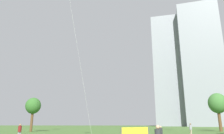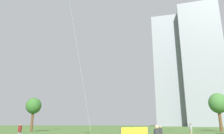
{
  "view_description": "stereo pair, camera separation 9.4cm",
  "coord_description": "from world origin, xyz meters",
  "px_view_note": "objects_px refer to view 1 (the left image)",
  "views": [
    {
      "loc": [
        3.54,
        -14.01,
        1.9
      ],
      "look_at": [
        1.57,
        13.18,
        9.22
      ],
      "focal_mm": 33.35,
      "sensor_mm": 36.0,
      "label": 1
    },
    {
      "loc": [
        3.63,
        -14.0,
        1.9
      ],
      "look_at": [
        1.57,
        13.18,
        9.22
      ],
      "focal_mm": 33.35,
      "sensor_mm": 36.0,
      "label": 2
    }
  ],
  "objects_px": {
    "distant_highrise_0": "(201,63)",
    "distant_highrise_1": "(168,70)",
    "person_standing_2": "(20,130)",
    "park_tree_0": "(33,106)",
    "person_standing_0": "(191,128)",
    "park_tree_1": "(218,104)",
    "person_standing_3": "(161,133)"
  },
  "relations": [
    {
      "from": "park_tree_0",
      "to": "distant_highrise_0",
      "type": "distance_m",
      "value": 94.37
    },
    {
      "from": "person_standing_2",
      "to": "distant_highrise_1",
      "type": "xyz_separation_m",
      "value": [
        37.88,
        99.8,
        31.59
      ]
    },
    {
      "from": "person_standing_2",
      "to": "distant_highrise_1",
      "type": "distance_m",
      "value": 111.33
    },
    {
      "from": "park_tree_1",
      "to": "person_standing_3",
      "type": "bearing_deg",
      "value": -122.24
    },
    {
      "from": "person_standing_0",
      "to": "distant_highrise_0",
      "type": "distance_m",
      "value": 89.85
    },
    {
      "from": "person_standing_2",
      "to": "park_tree_0",
      "type": "bearing_deg",
      "value": 85.92
    },
    {
      "from": "person_standing_3",
      "to": "park_tree_1",
      "type": "height_order",
      "value": "park_tree_1"
    },
    {
      "from": "distant_highrise_0",
      "to": "distant_highrise_1",
      "type": "height_order",
      "value": "distant_highrise_0"
    },
    {
      "from": "distant_highrise_1",
      "to": "person_standing_2",
      "type": "bearing_deg",
      "value": -100.97
    },
    {
      "from": "distant_highrise_0",
      "to": "person_standing_2",
      "type": "bearing_deg",
      "value": -108.86
    },
    {
      "from": "person_standing_2",
      "to": "person_standing_3",
      "type": "height_order",
      "value": "person_standing_2"
    },
    {
      "from": "person_standing_3",
      "to": "distant_highrise_0",
      "type": "relative_size",
      "value": 0.02
    },
    {
      "from": "person_standing_0",
      "to": "distant_highrise_0",
      "type": "relative_size",
      "value": 0.03
    },
    {
      "from": "person_standing_0",
      "to": "park_tree_1",
      "type": "bearing_deg",
      "value": 128.44
    },
    {
      "from": "person_standing_2",
      "to": "park_tree_0",
      "type": "relative_size",
      "value": 0.24
    },
    {
      "from": "person_standing_0",
      "to": "park_tree_1",
      "type": "xyz_separation_m",
      "value": [
        11.3,
        16.57,
        5.11
      ]
    },
    {
      "from": "park_tree_1",
      "to": "distant_highrise_0",
      "type": "xyz_separation_m",
      "value": [
        19.77,
        61.3,
        27.19
      ]
    },
    {
      "from": "park_tree_1",
      "to": "distant_highrise_0",
      "type": "distance_m",
      "value": 69.92
    },
    {
      "from": "park_tree_0",
      "to": "distant_highrise_0",
      "type": "xyz_separation_m",
      "value": [
        61.34,
        66.06,
        27.92
      ]
    },
    {
      "from": "person_standing_2",
      "to": "park_tree_1",
      "type": "relative_size",
      "value": 0.21
    },
    {
      "from": "park_tree_1",
      "to": "distant_highrise_1",
      "type": "relative_size",
      "value": 0.13
    },
    {
      "from": "park_tree_1",
      "to": "park_tree_0",
      "type": "bearing_deg",
      "value": -173.47
    },
    {
      "from": "distant_highrise_0",
      "to": "person_standing_3",
      "type": "bearing_deg",
      "value": -99.98
    },
    {
      "from": "person_standing_0",
      "to": "person_standing_2",
      "type": "bearing_deg",
      "value": -85.76
    },
    {
      "from": "distant_highrise_0",
      "to": "person_standing_0",
      "type": "bearing_deg",
      "value": -99.03
    },
    {
      "from": "park_tree_0",
      "to": "park_tree_1",
      "type": "distance_m",
      "value": 41.85
    },
    {
      "from": "park_tree_1",
      "to": "distant_highrise_1",
      "type": "xyz_separation_m",
      "value": [
        4.41,
        74.49,
        26.44
      ]
    },
    {
      "from": "distant_highrise_0",
      "to": "park_tree_0",
      "type": "bearing_deg",
      "value": -120.16
    },
    {
      "from": "park_tree_0",
      "to": "distant_highrise_1",
      "type": "relative_size",
      "value": 0.11
    },
    {
      "from": "person_standing_3",
      "to": "park_tree_0",
      "type": "height_order",
      "value": "park_tree_0"
    },
    {
      "from": "person_standing_2",
      "to": "park_tree_0",
      "type": "height_order",
      "value": "park_tree_0"
    },
    {
      "from": "person_standing_3",
      "to": "distant_highrise_1",
      "type": "distance_m",
      "value": 109.13
    }
  ]
}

